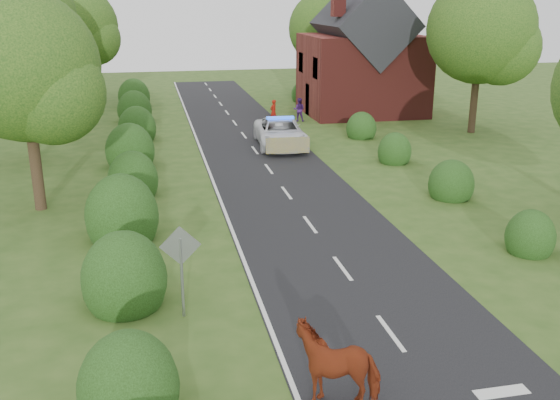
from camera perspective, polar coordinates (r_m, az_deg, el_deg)
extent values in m
plane|color=#31501B|center=(16.18, 10.07, -11.95)|extent=(120.00, 120.00, 0.00)
cube|color=black|center=(29.56, -0.66, 2.34)|extent=(6.00, 70.00, 0.02)
cube|color=white|center=(16.17, 10.07, -11.88)|extent=(0.12, 1.80, 0.01)
cube|color=white|center=(19.51, 5.73, -6.22)|extent=(0.12, 1.80, 0.01)
cube|color=white|center=(23.06, 2.76, -2.24)|extent=(0.12, 1.80, 0.01)
cube|color=white|center=(26.74, 0.60, 0.67)|extent=(0.12, 1.80, 0.01)
cube|color=white|center=(30.50, -1.03, 2.87)|extent=(0.12, 1.80, 0.01)
cube|color=white|center=(34.32, -2.31, 4.58)|extent=(0.12, 1.80, 0.01)
cube|color=white|center=(38.17, -3.33, 5.94)|extent=(0.12, 1.80, 0.01)
cube|color=white|center=(42.05, -4.17, 7.05)|extent=(0.12, 1.80, 0.01)
cube|color=white|center=(45.95, -4.87, 7.98)|extent=(0.12, 1.80, 0.01)
cube|color=white|center=(49.87, -5.46, 8.75)|extent=(0.12, 1.80, 0.01)
cube|color=white|center=(53.79, -5.97, 9.42)|extent=(0.12, 1.80, 0.01)
cube|color=white|center=(57.73, -6.41, 9.99)|extent=(0.12, 1.80, 0.01)
cube|color=white|center=(61.68, -6.80, 10.49)|extent=(0.12, 1.80, 0.01)
cube|color=white|center=(29.15, -6.26, 2.04)|extent=(0.12, 70.00, 0.01)
cube|color=white|center=(14.64, 19.59, -16.20)|extent=(1.20, 0.35, 0.01)
ellipsoid|color=black|center=(13.18, -13.65, -16.46)|extent=(2.00, 2.10, 2.40)
ellipsoid|color=black|center=(17.52, -14.03, -7.06)|extent=(2.30, 2.41, 2.70)
ellipsoid|color=black|center=(22.14, -14.24, -1.48)|extent=(2.50, 2.62, 3.00)
ellipsoid|color=black|center=(26.94, -13.29, 1.77)|extent=(2.10, 2.20, 2.50)
ellipsoid|color=black|center=(31.76, -13.55, 4.36)|extent=(2.40, 2.52, 2.80)
ellipsoid|color=black|center=(37.63, -12.93, 6.41)|extent=(2.20, 2.31, 2.60)
ellipsoid|color=black|center=(43.53, -13.15, 7.97)|extent=(2.30, 2.41, 2.70)
ellipsoid|color=black|center=(49.45, -13.20, 9.16)|extent=(2.40, 2.52, 2.80)
ellipsoid|color=black|center=(22.02, 21.89, -3.20)|extent=(1.60, 1.68, 1.90)
ellipsoid|color=black|center=(26.98, 15.38, 1.39)|extent=(1.90, 2.00, 2.10)
ellipsoid|color=black|center=(32.20, 10.43, 4.35)|extent=(1.70, 1.78, 2.00)
ellipsoid|color=black|center=(37.78, 7.44, 6.51)|extent=(1.80, 1.89, 2.00)
ellipsoid|color=black|center=(50.95, 2.01, 9.62)|extent=(1.70, 1.78, 2.00)
cylinder|color=#332316|center=(26.01, -21.47, 3.37)|extent=(0.44, 0.44, 3.96)
sphere|color=#113A12|center=(25.42, -22.41, 11.23)|extent=(5.60, 5.60, 5.60)
sphere|color=olive|center=(24.82, -20.13, 9.25)|extent=(3.92, 3.92, 3.92)
cylinder|color=#332316|center=(34.00, -21.94, 6.34)|extent=(0.44, 0.44, 3.74)
sphere|color=#113A12|center=(33.55, -22.63, 12.02)|extent=(5.60, 5.60, 5.60)
sphere|color=olive|center=(32.92, -20.92, 10.63)|extent=(3.92, 3.92, 3.92)
cylinder|color=#332316|center=(43.90, -21.92, 9.46)|extent=(0.44, 0.44, 4.84)
sphere|color=#113A12|center=(43.56, -22.61, 15.17)|extent=(6.80, 6.80, 6.80)
sphere|color=olive|center=(42.75, -20.98, 13.83)|extent=(4.76, 4.76, 4.76)
cylinder|color=#332316|center=(53.47, -17.50, 10.88)|extent=(0.44, 0.44, 4.18)
sphere|color=#113A12|center=(53.18, -17.90, 14.93)|extent=(6.00, 6.00, 6.00)
sphere|color=olive|center=(52.54, -16.69, 13.97)|extent=(4.20, 4.20, 4.20)
cylinder|color=#332316|center=(40.43, 17.34, 8.98)|extent=(0.44, 0.44, 4.40)
sphere|color=#113A12|center=(40.05, 17.89, 14.63)|extent=(6.40, 6.40, 6.40)
sphere|color=olive|center=(40.12, 19.63, 13.02)|extent=(4.48, 4.48, 4.48)
cylinder|color=#332316|center=(53.29, 4.06, 11.51)|extent=(0.44, 0.44, 3.96)
sphere|color=#113A12|center=(53.00, 4.15, 15.38)|extent=(6.00, 6.00, 6.00)
sphere|color=olive|center=(52.78, 5.44, 14.36)|extent=(4.20, 4.20, 4.20)
cylinder|color=gray|center=(16.44, -8.95, -7.05)|extent=(0.08, 0.08, 2.20)
cube|color=gray|center=(16.08, -9.11, -4.15)|extent=(1.06, 0.04, 1.06)
cube|color=maroon|center=(45.78, 7.48, 11.30)|extent=(8.00, 7.00, 5.50)
cube|color=black|center=(45.51, 7.67, 15.62)|extent=(5.94, 7.40, 5.94)
cube|color=maroon|center=(42.79, 5.36, 17.43)|extent=(0.80, 0.80, 1.60)
imported|color=maroon|center=(13.39, 5.26, -14.98)|extent=(2.29, 1.60, 1.47)
imported|color=white|center=(35.15, 0.02, 6.16)|extent=(2.92, 5.70, 1.54)
cube|color=yellow|center=(32.46, 0.72, 5.02)|extent=(2.30, 0.21, 0.85)
cube|color=blue|center=(34.98, 0.02, 7.52)|extent=(1.55, 0.38, 0.14)
imported|color=maroon|center=(41.98, -0.61, 8.11)|extent=(0.67, 0.64, 1.53)
imported|color=#3C195D|center=(42.49, 1.75, 8.26)|extent=(0.93, 0.83, 1.58)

